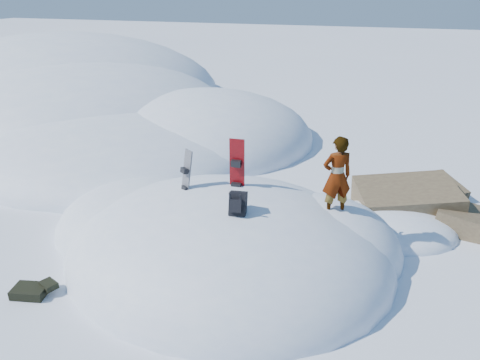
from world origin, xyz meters
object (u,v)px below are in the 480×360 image
(snowboard_red, at_px, (237,177))
(person, at_px, (337,176))
(snowboard_dark, at_px, (186,181))
(backpack, at_px, (238,204))

(snowboard_red, distance_m, person, 2.08)
(snowboard_dark, xyz_separation_m, person, (3.06, 0.46, 0.32))
(backpack, bearing_deg, person, 29.59)
(snowboard_dark, relative_size, person, 0.82)
(snowboard_dark, bearing_deg, snowboard_red, 56.96)
(backpack, relative_size, person, 0.32)
(snowboard_red, relative_size, person, 1.03)
(backpack, bearing_deg, snowboard_dark, 143.43)
(snowboard_dark, relative_size, backpack, 2.57)
(snowboard_red, xyz_separation_m, backpack, (0.41, -1.18, -0.02))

